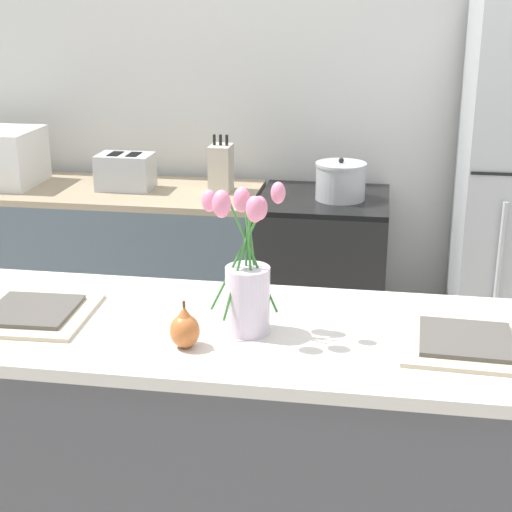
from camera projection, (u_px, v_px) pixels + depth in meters
The scene contains 11 objects.
back_wall at pixel (313, 86), 3.88m from camera, with size 5.20×0.08×2.70m.
kitchen_island at pixel (242, 471), 2.30m from camera, with size 1.80×0.66×0.93m.
back_counter at pixel (93, 273), 3.97m from camera, with size 1.68×0.60×0.89m.
stove_range at pixel (321, 286), 3.79m from camera, with size 0.60×0.61×0.89m.
flower_vase at pixel (247, 279), 2.07m from camera, with size 0.22×0.16×0.42m.
pear_figurine at pixel (185, 329), 2.01m from camera, with size 0.08×0.08×0.13m.
plate_setting_left at pixel (32, 313), 2.22m from camera, with size 0.34×0.34×0.02m.
plate_setting_right at pixel (465, 342), 2.04m from camera, with size 0.34×0.34×0.02m.
toaster at pixel (125, 172), 3.76m from camera, with size 0.28×0.18×0.17m.
cooking_pot at pixel (340, 181), 3.58m from camera, with size 0.23×0.23×0.19m.
knife_block at pixel (221, 168), 3.72m from camera, with size 0.10×0.14×0.27m.
Camera 1 is at (0.36, -1.94, 1.81)m, focal length 55.00 mm.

